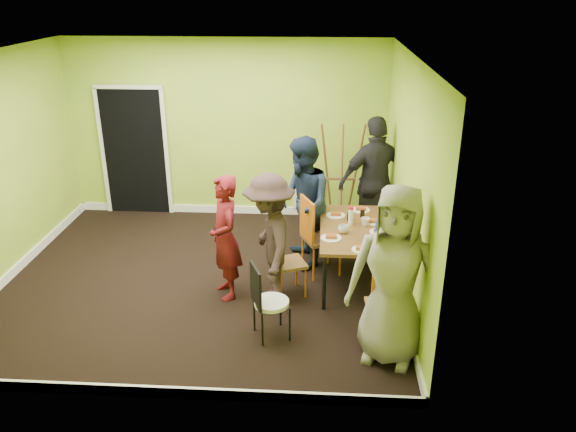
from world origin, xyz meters
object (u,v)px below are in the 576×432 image
object	(u,v)px
orange_bottle	(349,217)
person_left_far	(303,204)
chair_left_far	(315,232)
easel	(341,177)
person_back_end	(375,181)
chair_left_near	(283,258)
blue_bottle	(378,228)
person_front_end	(394,276)
person_standing	(225,238)
dining_table	(357,232)
chair_back_end	(372,205)
person_left_near	(270,240)
thermos	(351,217)
chair_front_end	(385,303)
chair_bentwood	(266,298)

from	to	relation	value
orange_bottle	person_left_far	world-z (taller)	person_left_far
chair_left_far	easel	xyz separation A→B (m)	(0.36, 1.54, 0.23)
person_left_far	person_back_end	distance (m)	1.27
chair_left_near	person_left_far	world-z (taller)	person_left_far
person_back_end	blue_bottle	bearing A→B (deg)	67.27
chair_left_far	person_front_end	size ratio (longest dim) A/B	0.57
orange_bottle	person_standing	size ratio (longest dim) A/B	0.05
dining_table	chair_back_end	bearing A→B (deg)	75.21
person_left_near	person_back_end	size ratio (longest dim) A/B	0.86
person_standing	person_left_near	world-z (taller)	person_left_near
dining_table	person_standing	distance (m)	1.63
easel	person_back_end	size ratio (longest dim) A/B	0.89
person_left_near	person_back_end	world-z (taller)	person_back_end
person_front_end	dining_table	bearing A→B (deg)	118.23
dining_table	blue_bottle	xyz separation A→B (m)	(0.23, -0.24, 0.16)
chair_left_near	person_standing	world-z (taller)	person_standing
thermos	person_standing	size ratio (longest dim) A/B	0.14
chair_front_end	blue_bottle	bearing A→B (deg)	86.02
chair_front_end	orange_bottle	xyz separation A→B (m)	(-0.32, 1.56, 0.30)
person_left_near	orange_bottle	bearing A→B (deg)	116.71
person_standing	person_front_end	world-z (taller)	person_front_end
chair_back_end	chair_front_end	distance (m)	2.36
dining_table	chair_left_far	world-z (taller)	chair_left_far
chair_back_end	easel	distance (m)	0.83
chair_left_near	chair_back_end	distance (m)	1.84
chair_front_end	person_front_end	world-z (taller)	person_front_end
chair_left_near	person_front_end	distance (m)	1.69
chair_bentwood	orange_bottle	world-z (taller)	chair_bentwood
thermos	dining_table	bearing A→B (deg)	-51.10
dining_table	person_left_far	xyz separation A→B (m)	(-0.69, 0.44, 0.18)
person_left_far	person_back_end	bearing A→B (deg)	113.80
person_back_end	dining_table	bearing A→B (deg)	56.09
chair_left_near	person_back_end	world-z (taller)	person_back_end
thermos	person_left_far	world-z (taller)	person_left_far
person_front_end	person_standing	bearing A→B (deg)	166.84
chair_bentwood	person_left_far	world-z (taller)	person_left_far
chair_front_end	easel	xyz separation A→B (m)	(-0.39, 3.05, 0.33)
blue_bottle	orange_bottle	distance (m)	0.58
chair_front_end	thermos	size ratio (longest dim) A/B	4.22
thermos	chair_front_end	bearing A→B (deg)	-77.61
chair_left_far	person_left_far	xyz separation A→B (m)	(-0.18, 0.25, 0.28)
thermos	blue_bottle	bearing A→B (deg)	-47.73
orange_bottle	person_front_end	xyz separation A→B (m)	(0.36, -1.78, 0.14)
chair_back_end	person_standing	distance (m)	2.35
person_standing	orange_bottle	bearing A→B (deg)	89.53
blue_bottle	chair_left_near	bearing A→B (deg)	-172.84
easel	orange_bottle	world-z (taller)	easel
dining_table	chair_back_end	size ratio (longest dim) A/B	1.64
orange_bottle	chair_front_end	bearing A→B (deg)	-78.43
chair_front_end	person_left_far	distance (m)	2.03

